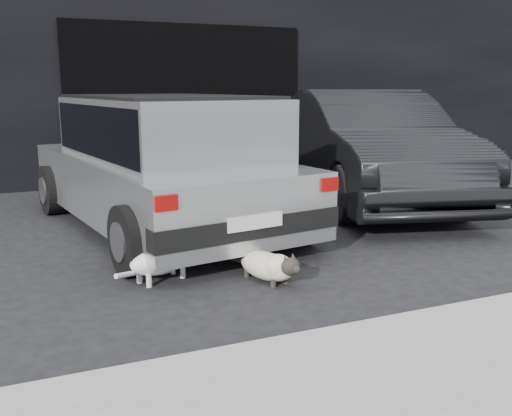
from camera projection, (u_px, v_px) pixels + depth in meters
name	position (u px, v px, depth m)	size (l,w,h in m)	color
ground	(207.00, 246.00, 5.84)	(80.00, 80.00, 0.00)	black
building_facade	(157.00, 39.00, 11.10)	(34.00, 4.00, 5.00)	black
garage_opening	(188.00, 104.00, 9.54)	(4.00, 0.10, 2.60)	black
curb	(467.00, 318.00, 3.87)	(18.00, 0.25, 0.12)	gray
silver_hatchback	(163.00, 158.00, 6.34)	(2.52, 4.32, 1.51)	#A3A5A8
second_car	(367.00, 146.00, 8.02)	(1.65, 4.72, 1.56)	black
cat_siamese	(270.00, 266.00, 4.74)	(0.45, 0.82, 0.30)	beige
cat_white	(165.00, 257.00, 4.79)	(0.79, 0.47, 0.40)	white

